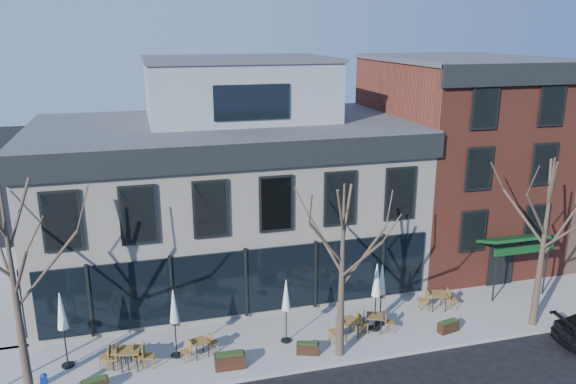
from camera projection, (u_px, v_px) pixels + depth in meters
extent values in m
plane|color=black|center=(246.00, 320.00, 25.18)|extent=(120.00, 120.00, 0.00)
cube|color=gray|center=(331.00, 333.00, 24.00)|extent=(33.50, 4.70, 0.15)
cube|color=gray|center=(0.00, 291.00, 27.84)|extent=(4.50, 12.00, 0.15)
cube|color=silver|center=(225.00, 203.00, 28.69)|extent=(18.00, 10.00, 8.00)
cube|color=#47474C|center=(223.00, 125.00, 27.56)|extent=(18.30, 10.30, 0.30)
cube|color=black|center=(243.00, 157.00, 22.96)|extent=(18.30, 0.25, 1.10)
cube|color=black|center=(23.00, 145.00, 25.37)|extent=(0.25, 10.30, 1.10)
cube|color=black|center=(246.00, 282.00, 24.59)|extent=(17.20, 0.12, 3.00)
cube|color=black|center=(37.00, 268.00, 26.04)|extent=(0.12, 7.50, 3.00)
cube|color=gray|center=(238.00, 90.00, 28.31)|extent=(9.00, 6.50, 3.00)
cube|color=brown|center=(453.00, 160.00, 31.59)|extent=(8.00, 10.00, 11.00)
cube|color=#47474C|center=(462.00, 59.00, 30.04)|extent=(8.20, 10.20, 0.25)
cube|color=black|center=(523.00, 74.00, 25.43)|extent=(8.20, 0.25, 1.00)
cube|color=#0D3916|center=(514.00, 239.00, 26.90)|extent=(3.20, 1.66, 0.67)
cube|color=black|center=(501.00, 264.00, 28.10)|extent=(1.40, 0.10, 2.50)
cone|color=#382B21|center=(15.00, 290.00, 18.90)|extent=(0.34, 0.34, 7.92)
cylinder|color=#382B21|center=(47.00, 269.00, 19.18)|extent=(2.23, 0.50, 2.48)
cylinder|color=#382B21|center=(2.00, 253.00, 19.39)|extent=(1.03, 2.05, 2.14)
cylinder|color=#382B21|center=(20.00, 275.00, 17.86)|extent=(1.03, 2.04, 2.28)
cone|color=#382B21|center=(342.00, 273.00, 21.31)|extent=(0.34, 0.34, 7.04)
cylinder|color=#382B21|center=(364.00, 256.00, 21.56)|extent=(2.00, 0.46, 2.21)
cylinder|color=#382B21|center=(325.00, 243.00, 21.75)|extent=(0.93, 1.84, 1.91)
cylinder|color=#382B21|center=(326.00, 244.00, 20.48)|extent=(1.61, 0.68, 1.97)
cylinder|color=#382B21|center=(361.00, 260.00, 20.38)|extent=(0.93, 1.83, 2.03)
cone|color=#382B21|center=(543.00, 244.00, 23.54)|extent=(0.34, 0.34, 7.48)
cylinder|color=#382B21|center=(562.00, 229.00, 23.82)|extent=(2.12, 0.48, 2.35)
cylinder|color=#382B21|center=(523.00, 216.00, 24.01)|extent=(0.98, 1.94, 2.03)
cylinder|color=#382B21|center=(536.00, 215.00, 22.67)|extent=(1.71, 0.71, 2.09)
cylinder|color=#382B21|center=(570.00, 231.00, 22.56)|extent=(0.98, 1.94, 2.16)
cube|color=#0C2CA7|center=(44.00, 381.00, 19.13)|extent=(0.22, 0.18, 0.46)
cone|color=#0C2CA7|center=(43.00, 374.00, 19.05)|extent=(0.24, 0.24, 0.11)
cube|color=brown|center=(122.00, 350.00, 21.27)|extent=(0.82, 0.82, 0.04)
cylinder|color=black|center=(113.00, 363.00, 21.10)|extent=(0.04, 0.04, 0.71)
cylinder|color=black|center=(128.00, 362.00, 21.12)|extent=(0.04, 0.04, 0.71)
cylinder|color=black|center=(117.00, 355.00, 21.62)|extent=(0.04, 0.04, 0.71)
cylinder|color=black|center=(131.00, 354.00, 21.64)|extent=(0.04, 0.04, 0.71)
cube|color=brown|center=(130.00, 350.00, 21.19)|extent=(0.86, 0.86, 0.04)
cylinder|color=black|center=(122.00, 364.00, 21.00)|extent=(0.04, 0.04, 0.75)
cylinder|color=black|center=(137.00, 363.00, 21.03)|extent=(0.04, 0.04, 0.75)
cylinder|color=black|center=(125.00, 355.00, 21.55)|extent=(0.04, 0.04, 0.75)
cylinder|color=black|center=(140.00, 355.00, 21.59)|extent=(0.04, 0.04, 0.75)
cube|color=brown|center=(200.00, 341.00, 21.99)|extent=(0.79, 0.79, 0.04)
cylinder|color=black|center=(197.00, 354.00, 21.75)|extent=(0.04, 0.04, 0.65)
cylinder|color=black|center=(209.00, 350.00, 22.01)|extent=(0.04, 0.04, 0.65)
cylinder|color=black|center=(191.00, 348.00, 22.15)|extent=(0.04, 0.04, 0.65)
cylinder|color=black|center=(203.00, 344.00, 22.42)|extent=(0.04, 0.04, 0.65)
cube|color=brown|center=(349.00, 321.00, 23.28)|extent=(0.89, 0.89, 0.04)
cylinder|color=black|center=(346.00, 334.00, 23.01)|extent=(0.04, 0.04, 0.77)
cylinder|color=black|center=(358.00, 331.00, 23.28)|extent=(0.04, 0.04, 0.77)
cylinder|color=black|center=(338.00, 328.00, 23.51)|extent=(0.04, 0.04, 0.77)
cylinder|color=black|center=(350.00, 324.00, 23.78)|extent=(0.04, 0.04, 0.77)
cube|color=brown|center=(375.00, 316.00, 23.82)|extent=(0.89, 0.89, 0.04)
cylinder|color=black|center=(368.00, 326.00, 23.69)|extent=(0.04, 0.04, 0.70)
cylinder|color=black|center=(381.00, 327.00, 23.63)|extent=(0.04, 0.04, 0.70)
cylinder|color=black|center=(368.00, 320.00, 24.21)|extent=(0.04, 0.04, 0.70)
cylinder|color=black|center=(381.00, 321.00, 24.15)|extent=(0.04, 0.04, 0.70)
cube|color=brown|center=(438.00, 294.00, 25.69)|extent=(0.86, 0.86, 0.04)
cylinder|color=black|center=(433.00, 305.00, 25.50)|extent=(0.04, 0.04, 0.75)
cylinder|color=black|center=(445.00, 304.00, 25.54)|extent=(0.04, 0.04, 0.75)
cylinder|color=black|center=(429.00, 299.00, 26.06)|extent=(0.04, 0.04, 0.75)
cylinder|color=black|center=(441.00, 298.00, 26.10)|extent=(0.04, 0.04, 0.75)
cylinder|color=black|center=(68.00, 365.00, 21.50)|extent=(0.49, 0.49, 0.07)
cylinder|color=black|center=(65.00, 338.00, 21.17)|extent=(0.06, 0.06, 2.45)
cone|color=silver|center=(61.00, 311.00, 20.86)|extent=(0.40, 0.40, 1.45)
cylinder|color=black|center=(177.00, 355.00, 22.17)|extent=(0.46, 0.46, 0.06)
cylinder|color=black|center=(175.00, 330.00, 21.86)|extent=(0.05, 0.05, 2.29)
cone|color=beige|center=(174.00, 306.00, 21.57)|extent=(0.37, 0.37, 1.35)
cylinder|color=black|center=(286.00, 340.00, 23.21)|extent=(0.44, 0.44, 0.06)
cylinder|color=black|center=(286.00, 317.00, 22.92)|extent=(0.05, 0.05, 2.21)
cone|color=silver|center=(286.00, 295.00, 22.64)|extent=(0.36, 0.36, 1.30)
cylinder|color=black|center=(374.00, 328.00, 24.14)|extent=(0.49, 0.49, 0.07)
cylinder|color=black|center=(375.00, 304.00, 23.81)|extent=(0.06, 0.06, 2.44)
cone|color=white|center=(377.00, 280.00, 23.50)|extent=(0.40, 0.40, 1.44)
cylinder|color=black|center=(380.00, 323.00, 24.56)|extent=(0.45, 0.45, 0.06)
cylinder|color=black|center=(381.00, 301.00, 24.26)|extent=(0.05, 0.05, 2.25)
cone|color=silver|center=(382.00, 279.00, 23.97)|extent=(0.37, 0.37, 1.33)
cube|color=#1E3314|center=(95.00, 380.00, 19.86)|extent=(0.87, 0.45, 0.07)
cube|color=#331B11|center=(230.00, 361.00, 21.32)|extent=(1.16, 0.51, 0.57)
cube|color=#1E3314|center=(230.00, 354.00, 21.23)|extent=(1.04, 0.41, 0.09)
cube|color=black|center=(308.00, 349.00, 22.27)|extent=(0.95, 0.64, 0.44)
cube|color=#1E3314|center=(308.00, 343.00, 22.20)|extent=(0.84, 0.54, 0.07)
cube|color=black|center=(448.00, 327.00, 23.89)|extent=(0.97, 0.54, 0.46)
cube|color=#1E3314|center=(449.00, 322.00, 23.82)|extent=(0.87, 0.45, 0.07)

